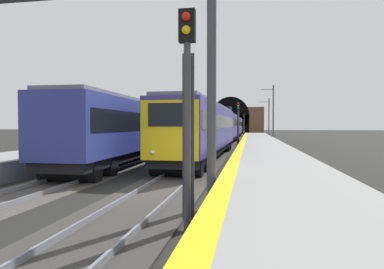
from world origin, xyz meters
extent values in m
plane|color=black|center=(0.00, 0.00, 0.00)|extent=(320.00, 320.00, 0.00)
cube|color=gray|center=(0.00, -4.24, 0.46)|extent=(112.00, 3.89, 0.92)
cube|color=yellow|center=(0.00, -2.54, 0.93)|extent=(112.00, 0.50, 0.01)
cube|color=#383533|center=(0.00, 0.00, 0.03)|extent=(160.00, 3.08, 0.06)
cube|color=gray|center=(0.00, 0.72, 0.14)|extent=(160.00, 0.07, 0.15)
cube|color=gray|center=(0.00, -0.72, 0.14)|extent=(160.00, 0.07, 0.15)
cube|color=#4C4742|center=(0.00, 4.55, 0.03)|extent=(160.00, 3.15, 0.06)
cube|color=gray|center=(0.00, 5.26, 0.14)|extent=(160.00, 0.07, 0.15)
cube|color=gray|center=(0.00, 3.83, 0.14)|extent=(160.00, 0.07, 0.15)
cube|color=navy|center=(12.02, 0.00, 2.35)|extent=(19.22, 3.15, 2.84)
cube|color=black|center=(12.02, 0.00, 2.70)|extent=(18.46, 3.17, 0.90)
cube|color=slate|center=(12.02, 0.00, 3.87)|extent=(18.64, 2.73, 0.20)
cube|color=black|center=(12.02, 0.00, 0.75)|extent=(18.83, 2.82, 0.49)
cylinder|color=black|center=(3.69, 0.20, 0.44)|extent=(0.94, 2.51, 0.88)
cylinder|color=black|center=(5.49, 0.15, 0.44)|extent=(0.94, 2.51, 0.88)
cylinder|color=black|center=(18.56, -0.15, 0.44)|extent=(0.94, 2.51, 0.88)
cylinder|color=black|center=(20.36, -0.20, 0.44)|extent=(0.94, 2.51, 0.88)
cube|color=yellow|center=(2.40, 0.23, 2.24)|extent=(0.18, 2.60, 2.63)
cube|color=black|center=(2.35, 0.23, 2.92)|extent=(0.08, 1.89, 1.02)
sphere|color=#F2EACC|center=(2.33, -0.52, 1.28)|extent=(0.20, 0.20, 0.20)
sphere|color=#F2EACC|center=(2.36, 0.97, 1.28)|extent=(0.20, 0.20, 0.20)
cube|color=navy|center=(31.81, 0.00, 2.35)|extent=(19.22, 3.15, 2.84)
cube|color=black|center=(31.81, 0.00, 2.84)|extent=(18.46, 3.17, 0.84)
cube|color=slate|center=(31.81, 0.00, 3.87)|extent=(18.64, 2.73, 0.20)
cube|color=black|center=(31.81, 0.00, 0.75)|extent=(18.83, 2.82, 0.49)
cylinder|color=black|center=(23.64, 0.19, 0.44)|extent=(0.94, 2.51, 0.88)
cylinder|color=black|center=(25.44, 0.15, 0.44)|extent=(0.94, 2.51, 0.88)
cylinder|color=black|center=(38.18, -0.15, 0.44)|extent=(0.94, 2.51, 0.88)
cylinder|color=black|center=(39.98, -0.19, 0.44)|extent=(0.94, 2.51, 0.88)
cube|color=navy|center=(51.59, 0.00, 2.35)|extent=(19.22, 3.15, 2.84)
cube|color=black|center=(51.59, 0.00, 2.72)|extent=(18.46, 3.17, 0.82)
cube|color=slate|center=(51.59, 0.00, 3.87)|extent=(18.64, 2.73, 0.20)
cube|color=black|center=(51.59, 0.00, 0.75)|extent=(18.83, 2.82, 0.49)
cylinder|color=black|center=(43.16, 0.20, 0.44)|extent=(0.94, 2.51, 0.88)
cylinder|color=black|center=(44.96, 0.16, 0.44)|extent=(0.94, 2.51, 0.88)
cylinder|color=black|center=(58.23, -0.16, 0.44)|extent=(0.94, 2.51, 0.88)
cylinder|color=black|center=(60.03, -0.20, 0.44)|extent=(0.94, 2.51, 0.88)
cube|color=black|center=(31.81, 0.00, 4.42)|extent=(1.34, 1.65, 0.90)
cube|color=navy|center=(9.66, 4.55, 2.42)|extent=(19.19, 3.25, 2.86)
cube|color=black|center=(9.66, 4.55, 2.66)|extent=(18.42, 3.26, 1.02)
cube|color=slate|center=(9.66, 4.55, 3.95)|extent=(18.60, 2.81, 0.20)
cube|color=black|center=(9.66, 4.55, 0.80)|extent=(18.80, 2.90, 0.52)
cylinder|color=black|center=(17.87, 4.73, 0.47)|extent=(1.00, 2.62, 0.94)
cylinder|color=black|center=(16.07, 4.69, 0.47)|extent=(1.00, 2.62, 0.94)
cylinder|color=black|center=(3.26, 4.40, 0.47)|extent=(1.00, 2.62, 0.94)
cylinder|color=black|center=(1.46, 4.36, 0.47)|extent=(1.00, 2.62, 0.94)
cube|color=yellow|center=(19.26, 4.76, 2.23)|extent=(0.18, 2.71, 2.47)
cube|color=black|center=(19.31, 4.76, 2.99)|extent=(0.08, 1.98, 1.03)
sphere|color=#F2EACC|center=(19.31, 5.54, 1.34)|extent=(0.20, 0.20, 0.20)
sphere|color=#F2EACC|center=(19.34, 3.98, 1.34)|extent=(0.20, 0.20, 0.20)
cube|color=navy|center=(29.40, 4.55, 2.42)|extent=(19.19, 3.25, 2.86)
cube|color=black|center=(29.40, 4.55, 2.78)|extent=(18.42, 3.26, 0.94)
cube|color=slate|center=(29.40, 4.55, 3.95)|extent=(18.60, 2.81, 0.20)
cube|color=black|center=(29.40, 4.55, 0.80)|extent=(18.80, 2.90, 0.52)
cylinder|color=black|center=(37.98, 4.74, 0.47)|extent=(1.00, 2.62, 0.94)
cylinder|color=black|center=(36.18, 4.70, 0.47)|extent=(1.00, 2.62, 0.94)
cylinder|color=black|center=(22.62, 4.40, 0.47)|extent=(1.00, 2.62, 0.94)
cylinder|color=black|center=(20.82, 4.36, 0.47)|extent=(1.00, 2.62, 0.94)
cylinder|color=#38383D|center=(-4.00, -1.78, 2.18)|extent=(0.16, 0.16, 4.37)
cube|color=black|center=(-4.00, -1.78, 4.74)|extent=(0.20, 0.38, 0.75)
cube|color=#38383D|center=(-3.86, -1.78, 2.18)|extent=(0.04, 0.28, 3.93)
sphere|color=red|center=(-4.13, -1.78, 4.92)|extent=(0.20, 0.20, 0.20)
sphere|color=yellow|center=(-4.13, -1.78, 4.62)|extent=(0.20, 0.20, 0.20)
cylinder|color=#38383D|center=(29.91, -1.78, 2.16)|extent=(0.16, 0.16, 4.33)
cube|color=black|center=(29.91, -1.78, 4.85)|extent=(0.20, 0.38, 1.05)
cube|color=#38383D|center=(30.05, -1.78, 2.16)|extent=(0.04, 0.28, 3.89)
sphere|color=red|center=(29.78, -1.78, 5.18)|extent=(0.20, 0.20, 0.20)
sphere|color=yellow|center=(29.78, -1.78, 4.88)|extent=(0.20, 0.20, 0.20)
sphere|color=green|center=(29.78, -1.78, 4.58)|extent=(0.20, 0.20, 0.20)
cylinder|color=#4C4C54|center=(71.90, -1.78, 2.08)|extent=(0.16, 0.16, 4.16)
cube|color=black|center=(71.90, -1.78, 4.68)|extent=(0.20, 0.38, 1.05)
cube|color=#4C4C54|center=(72.04, -1.78, 2.08)|extent=(0.04, 0.28, 3.74)
sphere|color=red|center=(71.77, -1.78, 5.01)|extent=(0.20, 0.20, 0.20)
sphere|color=yellow|center=(71.77, -1.78, 4.71)|extent=(0.20, 0.20, 0.20)
sphere|color=green|center=(71.77, -1.78, 4.41)|extent=(0.20, 0.20, 0.20)
cylinder|color=#3F3F47|center=(-1.82, -2.09, 3.54)|extent=(0.28, 0.28, 7.08)
cube|color=brown|center=(84.92, 2.27, 3.83)|extent=(2.26, 18.91, 7.65)
cube|color=black|center=(83.73, 2.27, 2.68)|extent=(0.12, 10.59, 5.36)
cylinder|color=black|center=(83.73, 2.27, 5.36)|extent=(0.12, 10.59, 10.59)
cylinder|color=#595B60|center=(49.29, -6.58, 3.63)|extent=(0.22, 0.22, 7.25)
cylinder|color=#595B60|center=(49.29, -5.73, 6.65)|extent=(0.08, 1.71, 0.08)
cylinder|color=#595B60|center=(38.24, -6.58, 4.16)|extent=(0.22, 0.22, 8.33)
cylinder|color=#595B60|center=(38.24, -5.69, 7.73)|extent=(0.08, 1.78, 0.08)
camera|label=1|loc=(-11.48, -3.21, 2.47)|focal=30.87mm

